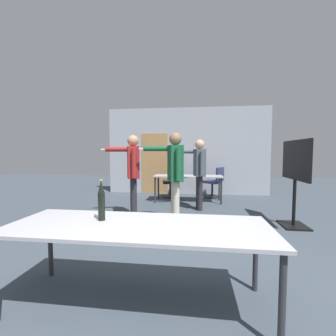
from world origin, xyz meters
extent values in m
cube|color=#A3A8B2|center=(0.00, 6.12, 1.45)|extent=(5.40, 0.10, 2.90)
cube|color=#AD7F4C|center=(-1.10, 6.06, 1.02)|extent=(0.90, 0.02, 2.05)
cube|color=#A8A8AD|center=(-0.20, 0.42, 0.73)|extent=(2.33, 0.82, 0.03)
cylinder|color=#2D2D33|center=(0.91, 0.07, 0.36)|extent=(0.05, 0.05, 0.71)
cylinder|color=#2D2D33|center=(-1.30, 0.77, 0.36)|extent=(0.05, 0.05, 0.71)
cylinder|color=#2D2D33|center=(0.91, 0.77, 0.36)|extent=(0.05, 0.05, 0.71)
cube|color=#A8A8AD|center=(0.09, 4.86, 0.73)|extent=(1.92, 0.65, 0.03)
cylinder|color=#2D2D33|center=(-0.81, 4.60, 0.36)|extent=(0.05, 0.05, 0.71)
cylinder|color=#2D2D33|center=(0.99, 4.60, 0.36)|extent=(0.05, 0.05, 0.71)
cylinder|color=#2D2D33|center=(-0.81, 5.13, 0.36)|extent=(0.05, 0.05, 0.71)
cylinder|color=#2D2D33|center=(0.99, 5.13, 0.36)|extent=(0.05, 0.05, 0.71)
cube|color=black|center=(2.15, 2.93, 0.01)|extent=(0.44, 0.56, 0.03)
cylinder|color=black|center=(2.15, 2.93, 0.46)|extent=(0.06, 0.06, 0.85)
cube|color=black|center=(2.15, 2.93, 1.25)|extent=(0.04, 1.14, 0.74)
cube|color=#14331E|center=(2.17, 2.93, 1.25)|extent=(0.01, 1.05, 0.65)
cylinder|color=#28282D|center=(-0.98, 3.03, 0.43)|extent=(0.13, 0.13, 0.85)
cylinder|color=#28282D|center=(-1.04, 3.19, 0.43)|extent=(0.13, 0.13, 0.85)
cube|color=maroon|center=(-1.01, 3.11, 1.19)|extent=(0.36, 0.47, 0.67)
sphere|color=tan|center=(-1.01, 3.11, 1.64)|extent=(0.24, 0.24, 0.24)
cylinder|color=maroon|center=(-0.92, 2.86, 1.17)|extent=(0.10, 0.10, 0.58)
cylinder|color=maroon|center=(-1.37, 3.26, 1.46)|extent=(0.58, 0.29, 0.10)
cube|color=white|center=(-1.67, 3.15, 1.46)|extent=(0.13, 0.07, 0.03)
cylinder|color=#28282D|center=(0.41, 3.88, 0.41)|extent=(0.12, 0.12, 0.83)
cylinder|color=#28282D|center=(0.38, 4.05, 0.41)|extent=(0.12, 0.12, 0.83)
cube|color=#4C5660|center=(0.39, 3.96, 1.15)|extent=(0.30, 0.44, 0.65)
sphere|color=#DBAD89|center=(0.39, 3.96, 1.59)|extent=(0.23, 0.23, 0.23)
cylinder|color=#4C5660|center=(0.44, 3.72, 1.14)|extent=(0.10, 0.10, 0.56)
cylinder|color=#4C5660|center=(0.07, 4.15, 1.42)|extent=(0.57, 0.21, 0.10)
cube|color=white|center=(-0.24, 4.08, 1.42)|extent=(0.12, 0.06, 0.03)
cylinder|color=beige|center=(-0.05, 2.64, 0.43)|extent=(0.13, 0.13, 0.86)
cylinder|color=beige|center=(-0.10, 2.81, 0.43)|extent=(0.13, 0.13, 0.86)
cube|color=#195633|center=(-0.08, 2.72, 1.19)|extent=(0.34, 0.47, 0.67)
sphere|color=#936B4C|center=(-0.08, 2.72, 1.65)|extent=(0.24, 0.24, 0.24)
cylinder|color=#195633|center=(0.00, 2.48, 1.18)|extent=(0.10, 0.10, 0.58)
cylinder|color=#195633|center=(-0.43, 2.88, 1.47)|extent=(0.59, 0.26, 0.10)
cube|color=white|center=(-0.74, 2.79, 1.47)|extent=(0.13, 0.07, 0.03)
cylinder|color=black|center=(-0.49, 5.46, 0.01)|extent=(0.52, 0.52, 0.03)
cylinder|color=black|center=(-0.49, 5.46, 0.23)|extent=(0.06, 0.06, 0.41)
cube|color=black|center=(-0.49, 5.46, 0.48)|extent=(0.54, 0.54, 0.08)
cube|color=black|center=(-0.24, 5.51, 0.73)|extent=(0.14, 0.44, 0.42)
cylinder|color=black|center=(0.82, 5.61, 0.01)|extent=(0.52, 0.52, 0.03)
cylinder|color=black|center=(0.82, 5.61, 0.24)|extent=(0.06, 0.06, 0.42)
cube|color=navy|center=(0.82, 5.61, 0.49)|extent=(0.64, 0.64, 0.08)
cube|color=navy|center=(1.04, 5.47, 0.74)|extent=(0.29, 0.40, 0.42)
cylinder|color=black|center=(-0.57, 0.50, 0.87)|extent=(0.07, 0.07, 0.26)
cone|color=black|center=(-0.57, 0.50, 1.06)|extent=(0.06, 0.06, 0.12)
cylinder|color=gold|center=(-0.57, 0.50, 1.13)|extent=(0.03, 0.03, 0.01)
cylinder|color=#232328|center=(-0.14, 4.79, 0.80)|extent=(0.08, 0.08, 0.11)
camera|label=1|loc=(0.31, -1.50, 1.38)|focal=24.00mm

